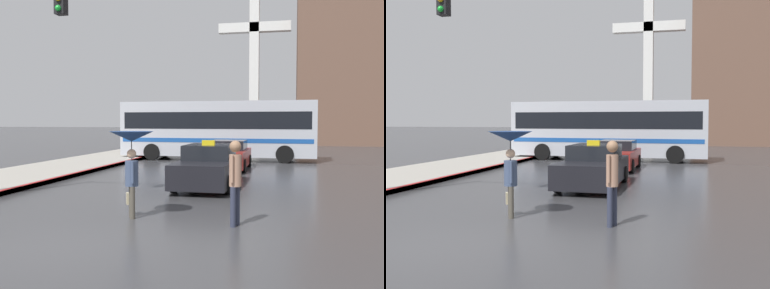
{
  "view_description": "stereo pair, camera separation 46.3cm",
  "coord_description": "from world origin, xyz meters",
  "views": [
    {
      "loc": [
        3.92,
        -6.97,
        2.27
      ],
      "look_at": [
        0.34,
        9.17,
        1.4
      ],
      "focal_mm": 42.0,
      "sensor_mm": 36.0,
      "label": 1
    },
    {
      "loc": [
        4.37,
        -6.87,
        2.27
      ],
      "look_at": [
        0.34,
        9.17,
        1.4
      ],
      "focal_mm": 42.0,
      "sensor_mm": 36.0,
      "label": 2
    }
  ],
  "objects": [
    {
      "name": "traffic_light",
      "position": [
        -4.02,
        4.21,
        4.28
      ],
      "size": [
        3.28,
        0.38,
        6.23
      ],
      "color": "black",
      "rests_on": "ground_plane"
    },
    {
      "name": "taxi",
      "position": [
        1.15,
        8.22,
        0.67
      ],
      "size": [
        1.91,
        4.65,
        1.61
      ],
      "rotation": [
        0.0,
        0.0,
        3.14
      ],
      "color": "black",
      "rests_on": "ground_plane"
    },
    {
      "name": "monument_cross",
      "position": [
        0.35,
        37.06,
        8.88
      ],
      "size": [
        6.89,
        0.9,
        15.66
      ],
      "color": "white",
      "rests_on": "ground_plane"
    },
    {
      "name": "pedestrian_with_umbrella",
      "position": [
        0.3,
        2.88,
        1.62
      ],
      "size": [
        1.03,
        1.03,
        2.03
      ],
      "rotation": [
        0.0,
        0.0,
        2.04
      ],
      "color": "#4C473D",
      "rests_on": "ground_plane"
    },
    {
      "name": "sedan_red",
      "position": [
        1.03,
        13.95,
        0.64
      ],
      "size": [
        1.91,
        4.22,
        1.35
      ],
      "rotation": [
        0.0,
        0.0,
        3.14
      ],
      "color": "maroon",
      "rests_on": "ground_plane"
    },
    {
      "name": "building_tower_near",
      "position": [
        11.12,
        39.86,
        12.88
      ],
      "size": [
        13.43,
        9.38,
        25.76
      ],
      "color": "brown",
      "rests_on": "ground_plane"
    },
    {
      "name": "pedestrian_man",
      "position": [
        2.75,
        2.58,
        1.09
      ],
      "size": [
        0.32,
        0.41,
        1.85
      ],
      "rotation": [
        0.0,
        0.0,
        -1.86
      ],
      "color": "#2D3347",
      "rests_on": "ground_plane"
    },
    {
      "name": "city_bus",
      "position": [
        -0.27,
        18.89,
        1.88
      ],
      "size": [
        11.26,
        2.98,
        3.38
      ],
      "rotation": [
        0.0,
        0.0,
        -1.61
      ],
      "color": "#B2B7C1",
      "rests_on": "ground_plane"
    },
    {
      "name": "ground_plane",
      "position": [
        0.0,
        0.0,
        0.0
      ],
      "size": [
        300.0,
        300.0,
        0.0
      ],
      "primitive_type": "plane",
      "color": "#38383A"
    }
  ]
}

